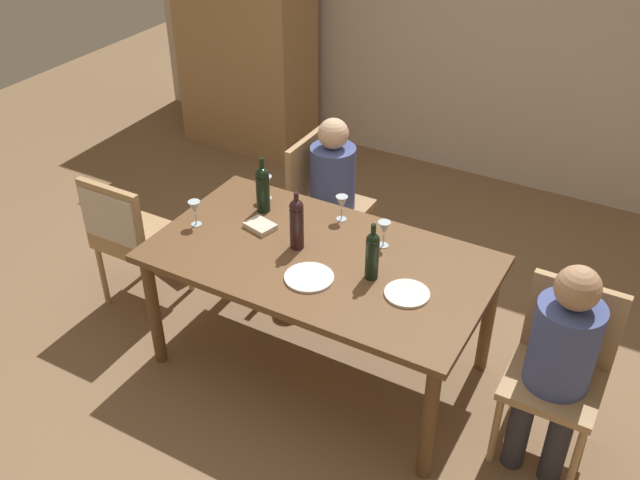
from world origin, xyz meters
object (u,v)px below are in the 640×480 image
(wine_bottle_dark_red, at_px, (263,188))
(wine_glass_near_right, at_px, (266,183))
(wine_glass_centre, at_px, (384,229))
(chair_left_end, at_px, (124,229))
(armoire_cabinet, at_px, (245,21))
(chair_far_left, at_px, (321,196))
(wine_bottle_tall_green, at_px, (372,254))
(dinner_plate_host, at_px, (407,294))
(dinner_plate_guest_left, at_px, (309,277))
(dining_table, at_px, (320,269))
(person_woman_host, at_px, (336,186))
(wine_glass_near_left, at_px, (195,208))
(person_man_bearded, at_px, (560,356))
(chair_right_end, at_px, (561,361))
(handbag, at_px, (183,255))
(wine_glass_far, at_px, (342,203))
(wine_bottle_short_olive, at_px, (297,222))

(wine_bottle_dark_red, distance_m, wine_glass_near_right, 0.14)
(wine_glass_centre, bearing_deg, chair_left_end, -166.22)
(armoire_cabinet, height_order, wine_glass_centre, armoire_cabinet)
(chair_far_left, relative_size, wine_bottle_tall_green, 2.94)
(dinner_plate_host, height_order, dinner_plate_guest_left, same)
(wine_glass_near_right, bearing_deg, wine_glass_centre, -7.83)
(dining_table, height_order, wine_bottle_dark_red, wine_bottle_dark_red)
(armoire_cabinet, height_order, person_woman_host, armoire_cabinet)
(wine_glass_near_left, bearing_deg, dinner_plate_guest_left, -8.89)
(wine_bottle_dark_red, bearing_deg, person_man_bearded, -8.48)
(person_man_bearded, bearing_deg, person_woman_host, -28.78)
(wine_bottle_dark_red, relative_size, dinner_plate_guest_left, 1.34)
(wine_glass_centre, distance_m, dinner_plate_host, 0.44)
(dining_table, relative_size, person_woman_host, 1.62)
(chair_right_end, xyz_separation_m, wine_glass_near_left, (-2.02, -0.16, 0.33))
(wine_bottle_dark_red, bearing_deg, person_woman_host, 78.42)
(armoire_cabinet, xyz_separation_m, dinner_plate_host, (2.52, -2.33, -0.33))
(wine_bottle_tall_green, relative_size, handbag, 1.12)
(dinner_plate_host, distance_m, dinner_plate_guest_left, 0.49)
(dinner_plate_guest_left, bearing_deg, wine_bottle_tall_green, 31.75)
(person_woman_host, height_order, handbag, person_woman_host)
(armoire_cabinet, bearing_deg, wine_glass_centre, -41.79)
(wine_glass_near_right, height_order, handbag, wine_glass_near_right)
(chair_right_end, height_order, wine_glass_near_left, chair_right_end)
(wine_glass_far, bearing_deg, armoire_cabinet, 135.67)
(wine_bottle_tall_green, relative_size, wine_glass_near_right, 2.10)
(dining_table, height_order, wine_glass_near_right, wine_glass_near_right)
(armoire_cabinet, distance_m, wine_bottle_tall_green, 3.25)
(wine_glass_centre, relative_size, wine_glass_far, 1.00)
(chair_left_end, xyz_separation_m, handbag, (0.00, 0.47, -0.48))
(wine_bottle_short_olive, height_order, wine_glass_near_left, wine_bottle_short_olive)
(wine_bottle_tall_green, relative_size, wine_glass_near_left, 2.10)
(person_man_bearded, bearing_deg, chair_left_end, 2.21)
(person_woman_host, xyz_separation_m, wine_glass_centre, (0.62, -0.63, 0.23))
(chair_left_end, height_order, person_man_bearded, person_man_bearded)
(wine_glass_centre, distance_m, wine_glass_far, 0.34)
(dinner_plate_host, bearing_deg, wine_glass_far, 143.04)
(dining_table, relative_size, wine_glass_far, 11.97)
(wine_glass_near_right, relative_size, handbag, 0.53)
(wine_glass_near_right, bearing_deg, wine_bottle_dark_red, -65.15)
(dinner_plate_host, relative_size, dinner_plate_guest_left, 0.89)
(wine_glass_near_left, relative_size, dinner_plate_host, 0.67)
(chair_right_end, bearing_deg, dinner_plate_host, 12.54)
(wine_bottle_tall_green, distance_m, wine_glass_centre, 0.29)
(wine_bottle_tall_green, relative_size, dinner_plate_host, 1.40)
(person_man_bearded, distance_m, dinner_plate_host, 0.75)
(wine_glass_far, distance_m, handbag, 1.42)
(wine_glass_near_left, height_order, dinner_plate_guest_left, wine_glass_near_left)
(dinner_plate_host, bearing_deg, person_woman_host, 133.35)
(chair_far_left, relative_size, person_woman_host, 0.84)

